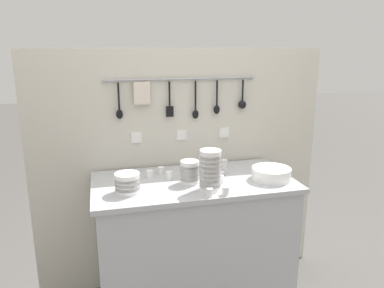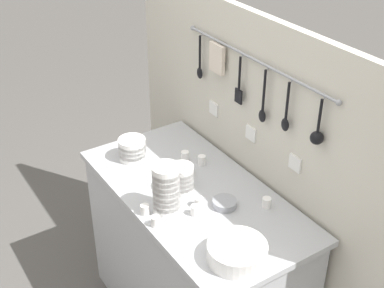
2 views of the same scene
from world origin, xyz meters
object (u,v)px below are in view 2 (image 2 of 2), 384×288
Objects in this scene: cup_front_right at (195,210)px; cup_back_left at (145,210)px; plate_stack at (237,252)px; cup_edge_far at (199,202)px; steel_mixing_bowl at (225,203)px; cup_edge_near at (185,156)px; cup_by_caddy at (188,170)px; cup_beside_plates at (202,160)px; cup_front_left at (156,221)px; cup_mid_row at (267,202)px; bowl_stack_tall_left at (182,179)px; bowl_stack_back_corner at (132,149)px; bowl_stack_nested_right at (166,189)px.

cup_back_left is (-0.13, -0.18, 0.00)m from cup_front_right.
cup_edge_far is (-0.37, 0.06, -0.01)m from plate_stack.
cup_edge_near is at bearing 172.26° from steel_mixing_bowl.
cup_edge_near is (-0.72, 0.22, -0.01)m from plate_stack.
plate_stack is 0.37m from cup_edge_far.
cup_beside_plates is (-0.03, 0.10, 0.00)m from cup_by_caddy.
cup_front_left and cup_by_caddy have the same top height.
cup_by_caddy is at bearing 179.59° from steel_mixing_bowl.
cup_edge_far is at bearing -122.66° from steel_mixing_bowl.
cup_mid_row is (0.53, 0.10, 0.00)m from cup_edge_near.
bowl_stack_tall_left reaches higher than cup_front_right.
plate_stack is (0.50, -0.06, -0.03)m from bowl_stack_tall_left.
cup_back_left is at bearing -54.44° from cup_edge_near.
cup_mid_row is at bearing 39.56° from bowl_stack_tall_left.
cup_edge_near and cup_beside_plates have the same top height.
cup_beside_plates is (0.24, 0.27, -0.03)m from bowl_stack_back_corner.
cup_mid_row is (0.41, 0.15, 0.00)m from cup_by_caddy.
cup_back_left is at bearing -64.04° from cup_by_caddy.
bowl_stack_tall_left reaches higher than cup_back_left.
steel_mixing_bowl is 0.19m from cup_mid_row.
bowl_stack_back_corner is at bearing -170.54° from bowl_stack_tall_left.
bowl_stack_tall_left reaches higher than cup_by_caddy.
cup_mid_row is at bearing 71.75° from cup_front_left.
cup_front_left is 1.00× the size of cup_edge_far.
cup_edge_far is at bearing -123.87° from cup_mid_row.
cup_front_left is 1.00× the size of cup_mid_row.
cup_back_left is (-0.03, -0.09, -0.09)m from bowl_stack_nested_right.
cup_front_right is at bearing 80.51° from cup_front_left.
plate_stack is at bearing -14.94° from cup_by_caddy.
cup_front_left is 0.51m from cup_mid_row.
steel_mixing_bowl is at bearing -124.62° from cup_mid_row.
cup_back_left is at bearing -65.84° from cup_beside_plates.
cup_by_caddy and cup_mid_row have the same top height.
bowl_stack_nested_right is at bearing -8.86° from bowl_stack_back_corner.
cup_beside_plates is at bearing 48.69° from bowl_stack_back_corner.
plate_stack is at bearing -2.76° from cup_front_right.
steel_mixing_bowl is at bearing -7.74° from cup_edge_near.
bowl_stack_back_corner is 2.94× the size of cup_by_caddy.
cup_front_right is at bearing -113.20° from cup_mid_row.
cup_back_left is 1.00× the size of cup_mid_row.
bowl_stack_back_corner is at bearing 162.58° from cup_front_left.
cup_beside_plates is at bearing 157.52° from plate_stack.
cup_front_left is at bearing -56.11° from bowl_stack_nested_right.
steel_mixing_bowl is at bearing 65.80° from cup_back_left.
cup_by_caddy is (-0.24, 0.10, 0.00)m from cup_edge_far.
cup_edge_far is (-0.06, -0.10, 0.01)m from steel_mixing_bowl.
cup_front_right is (0.18, -0.05, -0.05)m from bowl_stack_tall_left.
steel_mixing_bowl is 2.34× the size of cup_back_left.
bowl_stack_tall_left is at bearing 165.86° from cup_front_right.
bowl_stack_nested_right is 0.43m from cup_edge_near.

